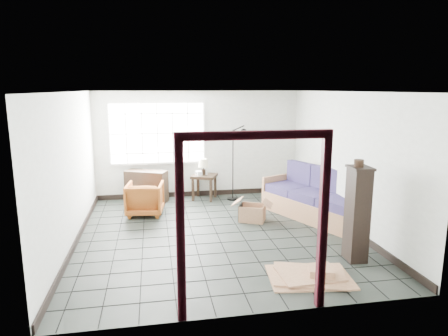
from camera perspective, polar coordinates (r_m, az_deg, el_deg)
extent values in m
plane|color=black|center=(7.53, -1.02, -9.34)|extent=(5.50, 5.50, 0.00)
cube|color=#B9BDB5|center=(9.87, -3.62, 3.39)|extent=(5.00, 0.02, 2.60)
cube|color=#B9BDB5|center=(4.56, 4.51, -6.03)|extent=(5.00, 0.02, 2.60)
cube|color=#B9BDB5|center=(7.22, -21.04, -0.28)|extent=(0.02, 5.50, 2.60)
cube|color=#B9BDB5|center=(7.96, 17.01, 1.00)|extent=(0.02, 5.50, 2.60)
cube|color=white|center=(7.05, -1.10, 10.85)|extent=(5.00, 5.50, 0.02)
cube|color=black|center=(10.09, -3.52, -3.62)|extent=(4.95, 0.03, 0.12)
cube|color=black|center=(7.55, -20.22, -9.53)|extent=(0.03, 5.45, 0.12)
cube|color=black|center=(8.25, 16.38, -7.50)|extent=(0.03, 5.45, 0.12)
cube|color=silver|center=(9.73, -9.49, 4.92)|extent=(2.32, 0.06, 1.52)
cube|color=white|center=(9.69, -9.49, 4.90)|extent=(2.20, 0.02, 1.40)
cube|color=#350C14|center=(4.56, -6.24, -9.39)|extent=(0.10, 0.08, 2.10)
cube|color=#350C14|center=(4.96, 13.95, -7.94)|extent=(0.10, 0.08, 2.10)
cube|color=#350C14|center=(4.43, 4.51, 4.72)|extent=(1.80, 0.08, 0.10)
cube|color=#8F5F40|center=(8.55, 12.81, -5.68)|extent=(1.73, 2.39, 0.40)
cube|color=#8F5F40|center=(7.82, 19.05, -6.45)|extent=(0.84, 0.43, 0.71)
cube|color=#8F5F40|center=(9.29, 7.66, -3.14)|extent=(0.84, 0.43, 0.71)
cube|color=#8F5F40|center=(8.73, 14.71, -2.61)|extent=(1.00, 2.06, 0.78)
cube|color=#1D193E|center=(8.00, 16.65, -4.90)|extent=(1.02, 0.98, 0.18)
cube|color=#1D193E|center=(8.18, 18.18, -2.70)|extent=(0.43, 0.71, 0.58)
cube|color=#1D193E|center=(8.46, 12.79, -3.83)|extent=(1.02, 0.98, 0.18)
cube|color=#1D193E|center=(8.63, 14.32, -1.78)|extent=(0.43, 0.71, 0.58)
cube|color=#1D193E|center=(8.95, 9.34, -2.86)|extent=(1.02, 0.98, 0.18)
cube|color=#1D193E|center=(9.11, 10.86, -0.94)|extent=(0.43, 0.71, 0.58)
imported|color=brown|center=(8.68, -11.23, -4.10)|extent=(0.83, 0.79, 0.76)
cube|color=black|center=(9.66, -2.85, -1.15)|extent=(0.72, 0.72, 0.07)
cube|color=black|center=(9.58, -4.45, -3.11)|extent=(0.07, 0.07, 0.55)
cube|color=black|center=(9.47, -1.89, -3.26)|extent=(0.07, 0.07, 0.55)
cube|color=black|center=(9.99, -3.72, -2.49)|extent=(0.07, 0.07, 0.55)
cube|color=black|center=(9.88, -1.26, -2.63)|extent=(0.07, 0.07, 0.55)
cylinder|color=black|center=(9.61, -2.94, -0.60)|extent=(0.13, 0.13, 0.14)
cylinder|color=black|center=(9.59, -2.95, 0.10)|extent=(0.03, 0.03, 0.10)
cone|color=#EDE9C2|center=(9.57, -2.96, 0.73)|extent=(0.33, 0.33, 0.20)
cube|color=silver|center=(9.66, -3.30, -0.68)|extent=(0.29, 0.25, 0.09)
cylinder|color=black|center=(9.62, -3.97, -0.75)|extent=(0.03, 0.06, 0.05)
cylinder|color=black|center=(9.75, 1.26, -4.40)|extent=(0.34, 0.34, 0.03)
cylinder|color=black|center=(9.56, 1.28, 0.48)|extent=(0.03, 0.03, 1.68)
cylinder|color=black|center=(9.37, 2.07, 5.71)|extent=(0.28, 0.10, 0.15)
sphere|color=black|center=(9.32, 2.85, 5.20)|extent=(0.19, 0.19, 0.15)
cube|color=black|center=(9.63, -11.00, -2.59)|extent=(1.04, 0.73, 0.76)
cube|color=black|center=(9.63, -11.01, -2.52)|extent=(0.96, 0.66, 0.03)
cube|color=black|center=(6.55, 18.49, -6.33)|extent=(0.30, 0.39, 1.48)
cube|color=black|center=(6.37, 18.90, 0.03)|extent=(0.34, 0.43, 0.04)
cylinder|color=black|center=(6.33, 18.71, 0.66)|extent=(0.17, 0.17, 0.11)
cube|color=brown|center=(8.25, 4.03, -7.44)|extent=(0.60, 0.56, 0.02)
cube|color=black|center=(8.24, 2.37, -6.29)|extent=(0.18, 0.36, 0.33)
cube|color=brown|center=(8.16, 5.73, -6.52)|extent=(0.18, 0.36, 0.33)
cube|color=brown|center=(8.02, 3.78, -6.82)|extent=(0.45, 0.22, 0.33)
cube|color=brown|center=(8.38, 4.28, -6.01)|extent=(0.45, 0.22, 0.33)
cube|color=brown|center=(8.19, 1.92, -4.76)|extent=(0.33, 0.43, 0.14)
cube|color=brown|center=(8.09, 6.24, -5.04)|extent=(0.33, 0.43, 0.14)
cube|color=brown|center=(6.03, 12.11, -14.98)|extent=(1.25, 0.95, 0.02)
cube|color=brown|center=(6.02, 12.12, -14.78)|extent=(1.20, 1.03, 0.02)
cube|color=brown|center=(6.01, 12.13, -14.57)|extent=(0.89, 0.66, 0.02)
cube|color=brown|center=(5.97, 13.66, -14.16)|extent=(0.40, 0.35, 0.10)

